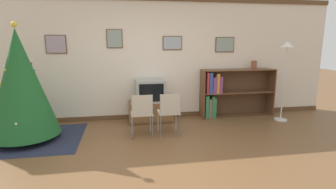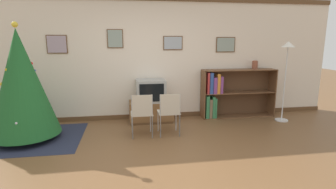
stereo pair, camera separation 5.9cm
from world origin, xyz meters
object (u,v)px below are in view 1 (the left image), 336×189
tv_console (151,111)px  folding_chair_left (142,113)px  vase (254,65)px  standing_lamp (286,61)px  christmas_tree (21,83)px  folding_chair_right (169,111)px  television (150,91)px  bookshelf (225,94)px

tv_console → folding_chair_left: bearing=-105.2°
vase → standing_lamp: (0.45, -0.53, 0.13)m
tv_console → folding_chair_left: (-0.26, -0.94, 0.24)m
christmas_tree → standing_lamp: 5.24m
folding_chair_left → folding_chair_right: size_ratio=1.00×
television → vase: (2.45, 0.12, 0.52)m
folding_chair_right → standing_lamp: (2.64, 0.52, 0.87)m
tv_console → vase: bearing=2.6°
bookshelf → vase: (0.70, 0.02, 0.67)m
christmas_tree → vase: size_ratio=10.64×
standing_lamp → tv_console: bearing=171.8°
folding_chair_left → vase: 2.99m
vase → folding_chair_left: bearing=-158.8°
standing_lamp → christmas_tree: bearing=-176.7°
tv_console → christmas_tree: bearing=-162.8°
television → folding_chair_left: bearing=-105.2°
folding_chair_right → standing_lamp: size_ratio=0.47×
bookshelf → television: bearing=-176.9°
folding_chair_right → standing_lamp: 2.83m
christmas_tree → television: christmas_tree is taller
folding_chair_right → bookshelf: bookshelf is taller
bookshelf → standing_lamp: (1.15, -0.51, 0.79)m
television → folding_chair_left: 0.99m
vase → standing_lamp: 0.71m
folding_chair_left → bookshelf: size_ratio=0.47×
christmas_tree → vase: christmas_tree is taller
television → folding_chair_right: 0.99m
folding_chair_left → tv_console: bearing=74.8°
vase → standing_lamp: size_ratio=0.11×
standing_lamp → folding_chair_left: bearing=-170.7°
bookshelf → vase: bearing=1.8°
tv_console → folding_chair_left: size_ratio=1.15×
tv_console → television: 0.47m
tv_console → standing_lamp: size_ratio=0.54×
standing_lamp → television: bearing=171.8°
christmas_tree → folding_chair_right: size_ratio=2.52×
folding_chair_left → folding_chair_right: 0.51m
folding_chair_right → vase: size_ratio=4.22×
christmas_tree → folding_chair_left: christmas_tree is taller
folding_chair_left → christmas_tree: bearing=174.0°
tv_console → vase: size_ratio=4.85×
folding_chair_right → vase: bearing=25.6°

